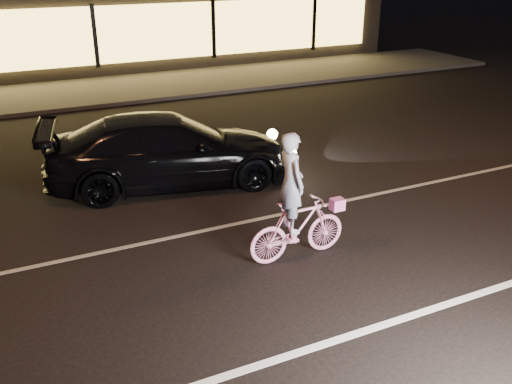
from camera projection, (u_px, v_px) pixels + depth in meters
ground at (305, 275)px, 8.47m from camera, size 90.00×90.00×0.00m
lane_stripe_near at (365, 331)px, 7.22m from camera, size 60.00×0.12×0.01m
lane_stripe_far at (248, 221)px, 10.12m from camera, size 60.00×0.10×0.01m
sidewalk at (111, 90)px, 19.21m from camera, size 30.00×4.00×0.12m
storefront at (73, 9)px, 23.32m from camera, size 25.40×8.42×4.20m
cyclist at (296, 215)px, 8.66m from camera, size 1.64×0.56×2.06m
sedan at (169, 150)px, 11.50m from camera, size 5.22×2.88×1.43m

